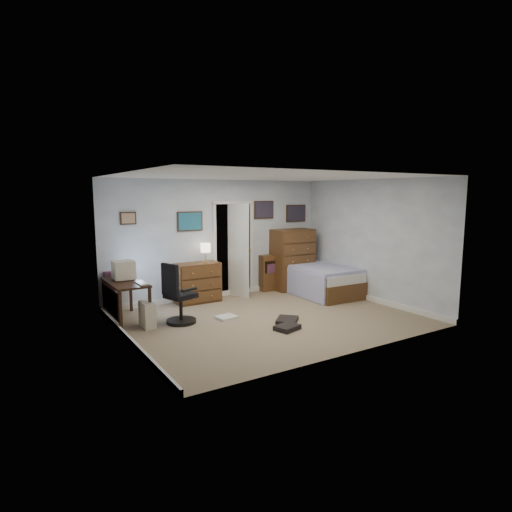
{
  "coord_description": "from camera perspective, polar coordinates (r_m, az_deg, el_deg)",
  "views": [
    {
      "loc": [
        -4.1,
        -6.15,
        2.21
      ],
      "look_at": [
        -0.1,
        0.3,
        1.1
      ],
      "focal_mm": 30.0,
      "sensor_mm": 36.0,
      "label": 1
    }
  ],
  "objects": [
    {
      "name": "crt_monitor",
      "position": [
        7.89,
        -17.23,
        -1.79
      ],
      "size": [
        0.37,
        0.34,
        0.34
      ],
      "rotation": [
        0.0,
        0.0,
        0.0
      ],
      "color": "beige",
      "rests_on": "computer_desk"
    },
    {
      "name": "headboard_bookcase",
      "position": [
        9.92,
        2.98,
        -1.99
      ],
      "size": [
        0.92,
        0.26,
        0.82
      ],
      "rotation": [
        0.0,
        0.0,
        -0.03
      ],
      "color": "#55371B",
      "rests_on": "floor"
    },
    {
      "name": "floor",
      "position": [
        7.72,
        1.85,
        -8.4
      ],
      "size": [
        5.0,
        4.0,
        0.02
      ],
      "primitive_type": "cube",
      "color": "gray",
      "rests_on": "ground"
    },
    {
      "name": "media_stack",
      "position": [
        8.47,
        -18.95,
        -4.58
      ],
      "size": [
        0.16,
        0.16,
        0.77
      ],
      "primitive_type": "cube",
      "rotation": [
        0.0,
        0.0,
        0.05
      ],
      "color": "maroon",
      "rests_on": "floor"
    },
    {
      "name": "low_dresser",
      "position": [
        8.84,
        -7.85,
        -3.53
      ],
      "size": [
        0.91,
        0.46,
        0.81
      ],
      "primitive_type": "cube",
      "rotation": [
        0.0,
        0.0,
        0.01
      ],
      "color": "#55371B",
      "rests_on": "floor"
    },
    {
      "name": "table_lamp",
      "position": [
        8.81,
        -6.75,
        1.02
      ],
      "size": [
        0.2,
        0.2,
        0.39
      ],
      "rotation": [
        0.0,
        0.0,
        0.01
      ],
      "color": "gold",
      "rests_on": "low_dresser"
    },
    {
      "name": "office_chair",
      "position": [
        7.43,
        -10.36,
        -5.84
      ],
      "size": [
        0.64,
        0.64,
        1.06
      ],
      "rotation": [
        0.0,
        0.0,
        0.3
      ],
      "color": "black",
      "rests_on": "floor"
    },
    {
      "name": "bed",
      "position": [
        9.67,
        7.96,
        -2.99
      ],
      "size": [
        1.21,
        2.16,
        0.69
      ],
      "rotation": [
        0.0,
        0.0,
        -0.04
      ],
      "color": "#55371B",
      "rests_on": "floor"
    },
    {
      "name": "floor_clutter",
      "position": [
        7.39,
        2.35,
        -8.81
      ],
      "size": [
        1.29,
        1.44,
        0.08
      ],
      "rotation": [
        0.0,
        0.0,
        0.42
      ],
      "color": "black",
      "rests_on": "floor"
    },
    {
      "name": "doorway",
      "position": [
        9.6,
        -3.92,
        1.07
      ],
      "size": [
        0.96,
        1.12,
        2.05
      ],
      "color": "black",
      "rests_on": "floor"
    },
    {
      "name": "pc_tower",
      "position": [
        7.43,
        -14.28,
        -7.56
      ],
      "size": [
        0.2,
        0.39,
        0.42
      ],
      "rotation": [
        0.0,
        0.0,
        0.0
      ],
      "color": "beige",
      "rests_on": "floor"
    },
    {
      "name": "computer_desk",
      "position": [
        7.79,
        -17.6,
        -4.46
      ],
      "size": [
        0.56,
        1.22,
        0.7
      ],
      "rotation": [
        0.0,
        0.0,
        0.0
      ],
      "color": "black",
      "rests_on": "floor"
    },
    {
      "name": "keyboard",
      "position": [
        7.49,
        -15.04,
        -3.5
      ],
      "size": [
        0.14,
        0.37,
        0.02
      ],
      "primitive_type": "cube",
      "rotation": [
        0.0,
        0.0,
        0.0
      ],
      "color": "beige",
      "rests_on": "computer_desk"
    },
    {
      "name": "tall_dresser",
      "position": [
        9.97,
        4.84,
        -0.43
      ],
      "size": [
        0.96,
        0.58,
        1.4
      ],
      "primitive_type": "cube",
      "rotation": [
        0.0,
        0.0,
        0.02
      ],
      "color": "#55371B",
      "rests_on": "floor"
    },
    {
      "name": "wall_posters",
      "position": [
        9.38,
        -1.92,
        5.49
      ],
      "size": [
        4.38,
        0.04,
        0.6
      ],
      "color": "#331E11",
      "rests_on": "floor"
    }
  ]
}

